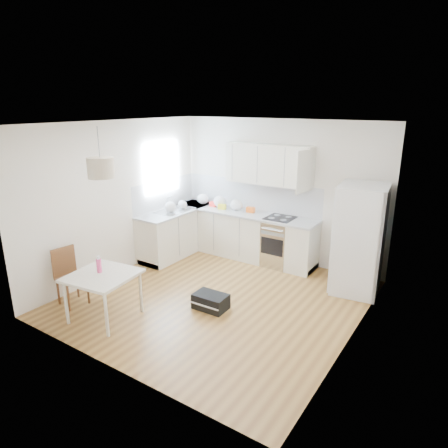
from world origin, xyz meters
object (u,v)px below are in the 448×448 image
at_px(dining_chair, 71,277).
at_px(gym_bag, 211,301).
at_px(dining_table, 103,279).
at_px(refrigerator, 360,239).

xyz_separation_m(dining_chair, gym_bag, (1.84, 1.04, -0.32)).
height_order(dining_table, dining_chair, dining_chair).
distance_m(dining_table, gym_bag, 1.61).
distance_m(dining_chair, gym_bag, 2.14).
bearing_deg(dining_chair, gym_bag, 37.62).
distance_m(refrigerator, dining_table, 4.01).
distance_m(refrigerator, gym_bag, 2.59).
relative_size(refrigerator, gym_bag, 3.52).
bearing_deg(dining_chair, dining_table, 7.40).
bearing_deg(dining_chair, refrigerator, 48.10).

